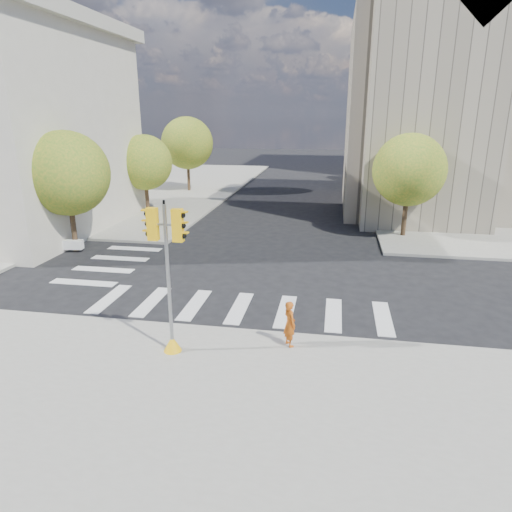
{
  "coord_description": "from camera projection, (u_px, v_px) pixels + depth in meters",
  "views": [
    {
      "loc": [
        3.32,
        -17.88,
        7.21
      ],
      "look_at": [
        0.53,
        -1.85,
        2.1
      ],
      "focal_mm": 32.0,
      "sensor_mm": 36.0,
      "label": 1
    }
  ],
  "objects": [
    {
      "name": "ground",
      "position": [
        251.0,
        289.0,
        19.5
      ],
      "size": [
        160.0,
        160.0,
        0.0
      ],
      "primitive_type": "plane",
      "color": "black",
      "rests_on": "ground"
    },
    {
      "name": "sidewalk_near",
      "position": [
        152.0,
        485.0,
        9.14
      ],
      "size": [
        30.0,
        14.0,
        0.15
      ],
      "primitive_type": "cube",
      "color": "gray",
      "rests_on": "ground"
    },
    {
      "name": "sidewalk_far_left",
      "position": [
        107.0,
        185.0,
        47.2
      ],
      "size": [
        28.0,
        40.0,
        0.15
      ],
      "primitive_type": "cube",
      "color": "gray",
      "rests_on": "ground"
    },
    {
      "name": "civic_building",
      "position": [
        512.0,
        112.0,
        32.75
      ],
      "size": [
        26.0,
        16.0,
        19.39
      ],
      "color": "gray",
      "rests_on": "ground"
    },
    {
      "name": "tree_lw_near",
      "position": [
        67.0,
        174.0,
        23.73
      ],
      "size": [
        4.4,
        4.4,
        6.41
      ],
      "color": "#382616",
      "rests_on": "ground"
    },
    {
      "name": "tree_lw_mid",
      "position": [
        145.0,
        163.0,
        33.26
      ],
      "size": [
        4.0,
        4.0,
        5.77
      ],
      "color": "#382616",
      "rests_on": "ground"
    },
    {
      "name": "tree_lw_far",
      "position": [
        187.0,
        143.0,
        42.43
      ],
      "size": [
        4.8,
        4.8,
        6.95
      ],
      "color": "#382616",
      "rests_on": "ground"
    },
    {
      "name": "tree_re_near",
      "position": [
        409.0,
        170.0,
        26.46
      ],
      "size": [
        4.2,
        4.2,
        6.16
      ],
      "color": "#382616",
      "rests_on": "ground"
    },
    {
      "name": "tree_re_mid",
      "position": [
        389.0,
        149.0,
        37.65
      ],
      "size": [
        4.6,
        4.6,
        6.66
      ],
      "color": "#382616",
      "rests_on": "ground"
    },
    {
      "name": "tree_re_far",
      "position": [
        377.0,
        146.0,
        49.08
      ],
      "size": [
        4.0,
        4.0,
        5.88
      ],
      "color": "#382616",
      "rests_on": "ground"
    },
    {
      "name": "lamp_near",
      "position": [
        409.0,
        155.0,
        29.98
      ],
      "size": [
        0.35,
        0.18,
        8.11
      ],
      "color": "black",
      "rests_on": "sidewalk_far_right"
    },
    {
      "name": "lamp_far",
      "position": [
        388.0,
        142.0,
        43.14
      ],
      "size": [
        0.35,
        0.18,
        8.11
      ],
      "color": "black",
      "rests_on": "sidewalk_far_right"
    },
    {
      "name": "traffic_signal",
      "position": [
        169.0,
        290.0,
        13.58
      ],
      "size": [
        1.07,
        0.56,
        4.73
      ],
      "rotation": [
        0.0,
        0.0,
        -0.04
      ],
      "color": "#FBB80D",
      "rests_on": "sidewalk_near"
    },
    {
      "name": "photographer",
      "position": [
        290.0,
        324.0,
        14.29
      ],
      "size": [
        0.6,
        0.65,
        1.5
      ],
      "primitive_type": "imported",
      "rotation": [
        0.0,
        0.0,
        2.16
      ],
      "color": "#C45512",
      "rests_on": "sidewalk_near"
    },
    {
      "name": "planter_wall",
      "position": [
        28.0,
        244.0,
        24.79
      ],
      "size": [
        6.0,
        1.21,
        0.5
      ],
      "primitive_type": "cube",
      "rotation": [
        0.0,
        0.0,
        0.14
      ],
      "color": "silver",
      "rests_on": "sidewalk_left_near"
    }
  ]
}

